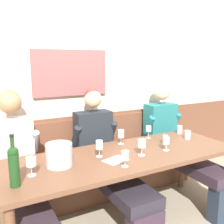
{
  "coord_description": "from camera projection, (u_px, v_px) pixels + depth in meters",
  "views": [
    {
      "loc": [
        -1.2,
        -1.82,
        1.62
      ],
      "look_at": [
        0.03,
        0.45,
        1.11
      ],
      "focal_mm": 41.15,
      "sensor_mm": 36.0,
      "label": 1
    }
  ],
  "objects": [
    {
      "name": "ice_bucket",
      "position": [
        59.0,
        155.0,
        2.15
      ],
      "size": [
        0.22,
        0.22,
        0.19
      ],
      "primitive_type": "cylinder",
      "color": "#B7BCC3",
      "rests_on": "dining_table"
    },
    {
      "name": "person_right_seat",
      "position": [
        106.0,
        156.0,
        2.72
      ],
      "size": [
        0.52,
        1.23,
        1.32
      ],
      "color": "#372737",
      "rests_on": "ground"
    },
    {
      "name": "wine_glass_left_end",
      "position": [
        99.0,
        146.0,
        2.36
      ],
      "size": [
        0.07,
        0.07,
        0.16
      ],
      "color": "silver",
      "rests_on": "dining_table"
    },
    {
      "name": "room_wall_back",
      "position": [
        85.0,
        79.0,
        3.11
      ],
      "size": [
        6.8,
        0.12,
        2.8
      ],
      "color": "silver",
      "rests_on": "ground"
    },
    {
      "name": "person_center_left_seat",
      "position": [
        19.0,
        167.0,
        2.33
      ],
      "size": [
        0.48,
        1.24,
        1.35
      ],
      "color": "#27332F",
      "rests_on": "ground"
    },
    {
      "name": "wine_glass_mid_right",
      "position": [
        125.0,
        156.0,
        2.14
      ],
      "size": [
        0.06,
        0.06,
        0.14
      ],
      "color": "silver",
      "rests_on": "dining_table"
    },
    {
      "name": "wine_bottle_green_tall",
      "position": [
        14.0,
        165.0,
        1.79
      ],
      "size": [
        0.07,
        0.07,
        0.38
      ],
      "color": "#1B421A",
      "rests_on": "dining_table"
    },
    {
      "name": "wine_glass_by_bottle",
      "position": [
        31.0,
        162.0,
        1.96
      ],
      "size": [
        0.08,
        0.08,
        0.15
      ],
      "color": "silver",
      "rests_on": "dining_table"
    },
    {
      "name": "wine_glass_center_front",
      "position": [
        149.0,
        129.0,
        2.93
      ],
      "size": [
        0.06,
        0.06,
        0.14
      ],
      "color": "silver",
      "rests_on": "dining_table"
    },
    {
      "name": "tasting_sheet_left_guest",
      "position": [
        116.0,
        160.0,
        2.29
      ],
      "size": [
        0.24,
        0.2,
        0.0
      ],
      "primitive_type": "cube",
      "rotation": [
        0.0,
        0.0,
        0.28
      ],
      "color": "white",
      "rests_on": "dining_table"
    },
    {
      "name": "water_tumbler_right",
      "position": [
        187.0,
        135.0,
        2.91
      ],
      "size": [
        0.07,
        0.07,
        0.1
      ],
      "primitive_type": "cylinder",
      "color": "silver",
      "rests_on": "dining_table"
    },
    {
      "name": "dining_table",
      "position": [
        124.0,
        162.0,
        2.45
      ],
      "size": [
        2.29,
        0.81,
        0.75
      ],
      "color": "brown",
      "rests_on": "ground"
    },
    {
      "name": "person_center_right_seat",
      "position": [
        176.0,
        140.0,
        3.19
      ],
      "size": [
        0.51,
        1.24,
        1.35
      ],
      "color": "#243040",
      "rests_on": "ground"
    },
    {
      "name": "wine_glass_center_rear",
      "position": [
        142.0,
        144.0,
        2.39
      ],
      "size": [
        0.07,
        0.07,
        0.15
      ],
      "color": "silver",
      "rests_on": "dining_table"
    },
    {
      "name": "wine_glass_mid_left",
      "position": [
        166.0,
        141.0,
        2.53
      ],
      "size": [
        0.06,
        0.06,
        0.13
      ],
      "color": "silver",
      "rests_on": "dining_table"
    },
    {
      "name": "wine_glass_near_bucket",
      "position": [
        121.0,
        134.0,
        2.72
      ],
      "size": [
        0.07,
        0.07,
        0.16
      ],
      "color": "silver",
      "rests_on": "dining_table"
    },
    {
      "name": "wood_wainscot_panel",
      "position": [
        88.0,
        152.0,
        3.24
      ],
      "size": [
        6.8,
        0.03,
        0.97
      ],
      "primitive_type": "cube",
      "color": "brown",
      "rests_on": "ground"
    },
    {
      "name": "water_tumbler_left",
      "position": [
        165.0,
        140.0,
        2.73
      ],
      "size": [
        0.06,
        0.06,
        0.1
      ],
      "primitive_type": "cylinder",
      "color": "silver",
      "rests_on": "dining_table"
    },
    {
      "name": "water_tumbler_center",
      "position": [
        180.0,
        130.0,
        3.13
      ],
      "size": [
        0.06,
        0.06,
        0.1
      ],
      "primitive_type": "cylinder",
      "color": "silver",
      "rests_on": "dining_table"
    },
    {
      "name": "wall_bench",
      "position": [
        96.0,
        174.0,
        3.1
      ],
      "size": [
        2.59,
        0.42,
        0.94
      ],
      "color": "brown",
      "rests_on": "ground"
    }
  ]
}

